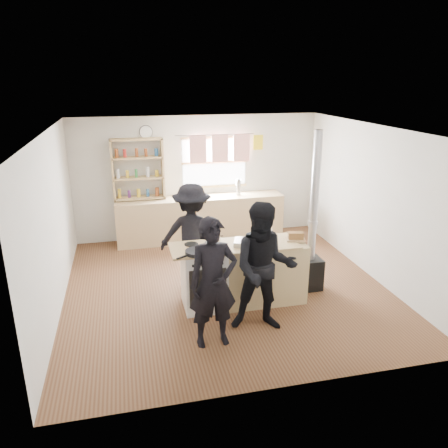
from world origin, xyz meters
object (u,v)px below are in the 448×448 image
at_px(stockpot_counter, 263,235).
at_px(person_near_left, 213,283).
at_px(roast_tray, 247,242).
at_px(thermos, 238,187).
at_px(stockpot_stove, 214,238).
at_px(person_far, 192,234).
at_px(person_near_right, 264,268).
at_px(skillet_greens, 197,252).
at_px(bread_board, 296,237).
at_px(flue_heater, 311,250).
at_px(cooking_island, 244,273).

distance_m(stockpot_counter, person_near_left, 1.42).
height_order(roast_tray, person_near_left, person_near_left).
bearing_deg(thermos, stockpot_stove, -112.12).
bearing_deg(stockpot_stove, person_far, 106.04).
distance_m(thermos, person_near_right, 3.57).
height_order(skillet_greens, person_near_right, person_near_right).
height_order(skillet_greens, person_far, person_far).
height_order(stockpot_stove, person_far, person_far).
xyz_separation_m(thermos, person_far, (-1.27, -1.92, -0.23)).
relative_size(thermos, roast_tray, 0.72).
bearing_deg(stockpot_stove, thermos, 67.88).
height_order(stockpot_counter, bread_board, stockpot_counter).
xyz_separation_m(flue_heater, person_far, (-1.77, 0.65, 0.18)).
relative_size(skillet_greens, stockpot_stove, 2.12).
relative_size(stockpot_counter, person_near_right, 0.15).
relative_size(person_near_left, person_near_right, 0.95).
bearing_deg(stockpot_stove, roast_tray, -24.27).
distance_m(cooking_island, person_near_right, 0.85).
bearing_deg(stockpot_counter, bread_board, -11.76).
bearing_deg(flue_heater, cooking_island, -170.05).
xyz_separation_m(roast_tray, person_far, (-0.65, 0.91, -0.14)).
xyz_separation_m(skillet_greens, stockpot_stove, (0.31, 0.36, 0.05)).
bearing_deg(person_far, bread_board, 166.71).
xyz_separation_m(flue_heater, person_near_left, (-1.80, -1.14, 0.18)).
relative_size(flue_heater, person_far, 1.51).
bearing_deg(stockpot_stove, person_near_left, -102.16).
height_order(cooking_island, flue_heater, flue_heater).
distance_m(skillet_greens, person_far, 1.08).
bearing_deg(flue_heater, bread_board, -149.15).
relative_size(thermos, person_near_right, 0.18).
xyz_separation_m(thermos, cooking_island, (-0.65, -2.77, -0.59)).
distance_m(flue_heater, person_near_right, 1.46).
relative_size(stockpot_counter, person_near_left, 0.15).
xyz_separation_m(cooking_island, flue_heater, (1.15, 0.20, 0.18)).
xyz_separation_m(cooking_island, roast_tray, (0.03, -0.06, 0.50)).
bearing_deg(thermos, cooking_island, -103.21).
relative_size(stockpot_stove, person_near_left, 0.12).
bearing_deg(roast_tray, flue_heater, 13.01).
bearing_deg(skillet_greens, bread_board, 7.30).
height_order(roast_tray, flue_heater, flue_heater).
height_order(bread_board, person_far, person_far).
height_order(thermos, stockpot_stove, thermos).
bearing_deg(roast_tray, thermos, 77.70).
bearing_deg(person_near_left, person_near_right, 12.37).
bearing_deg(stockpot_stove, stockpot_counter, -5.04).
xyz_separation_m(skillet_greens, person_near_left, (0.08, -0.74, -0.12)).
distance_m(skillet_greens, flue_heater, 1.94).
height_order(cooking_island, roast_tray, roast_tray).
distance_m(cooking_island, stockpot_stove, 0.70).
bearing_deg(skillet_greens, stockpot_stove, 48.81).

